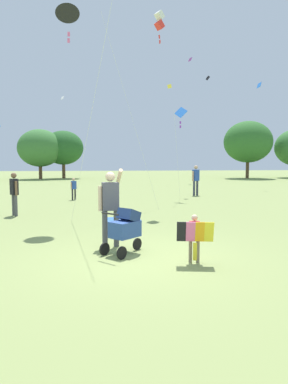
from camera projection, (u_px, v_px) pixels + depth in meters
ground_plane at (136, 257)px, 7.59m from camera, size 120.00×120.00×0.00m
treeline_distant at (150, 145)px, 38.88m from camera, size 43.99×6.49×6.43m
child_with_butterfly_kite at (195, 234)px, 7.09m from camera, size 0.74×0.40×0.99m
person_adult_flyer at (110, 202)px, 8.39m from camera, size 0.59×0.60×1.90m
stroller at (126, 227)px, 7.81m from camera, size 0.99×0.96×1.03m
kite_adult_black at (68, 15)px, 11.30m from camera, size 1.98×3.92×7.05m
kite_green_novelty at (181, 116)px, 18.29m from camera, size 1.07×2.27×4.91m
kite_blue_high at (159, 22)px, 14.14m from camera, size 2.59×1.39×8.09m
distant_kites_cluster at (209, 62)px, 28.37m from camera, size 21.51×12.80×9.99m
person_red_shirt at (196, 178)px, 20.51m from camera, size 0.50×0.40×1.77m
person_sitting_far at (14, 190)px, 13.05m from camera, size 0.37×0.45×1.62m
person_couple_left at (74, 187)px, 18.29m from camera, size 0.29×0.28×1.16m
picnic_blanket at (124, 219)px, 12.29m from camera, size 1.17×1.04×0.02m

